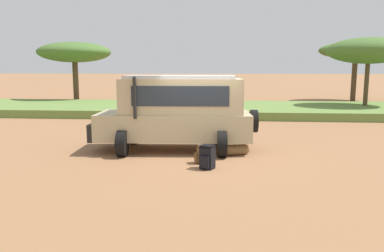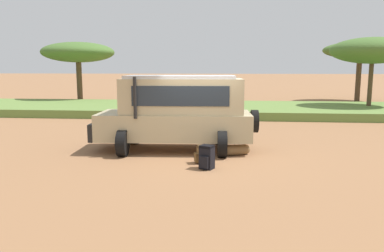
{
  "view_description": "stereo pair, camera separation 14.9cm",
  "coord_description": "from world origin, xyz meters",
  "px_view_note": "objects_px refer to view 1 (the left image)",
  "views": [
    {
      "loc": [
        0.68,
        -11.02,
        2.68
      ],
      "look_at": [
        -0.25,
        -0.29,
        1.0
      ],
      "focal_mm": 35.0,
      "sensor_mm": 36.0,
      "label": 1
    },
    {
      "loc": [
        0.83,
        -11.01,
        2.68
      ],
      "look_at": [
        -0.25,
        -0.29,
        1.0
      ],
      "focal_mm": 35.0,
      "sensor_mm": 36.0,
      "label": 2
    }
  ],
  "objects_px": {
    "backpack_cluster_center": "(207,157)",
    "acacia_tree_left_mid": "(369,51)",
    "backpack_beside_front_wheel": "(202,154)",
    "acacia_tree_centre_back": "(356,51)",
    "duffel_bag_low_black_case": "(236,150)",
    "safari_vehicle": "(177,111)",
    "acacia_tree_far_left": "(74,53)"
  },
  "relations": [
    {
      "from": "backpack_beside_front_wheel",
      "to": "backpack_cluster_center",
      "type": "distance_m",
      "value": 0.62
    },
    {
      "from": "backpack_beside_front_wheel",
      "to": "acacia_tree_centre_back",
      "type": "distance_m",
      "value": 23.88
    },
    {
      "from": "backpack_beside_front_wheel",
      "to": "backpack_cluster_center",
      "type": "xyz_separation_m",
      "value": [
        0.16,
        -0.59,
        0.06
      ]
    },
    {
      "from": "safari_vehicle",
      "to": "backpack_cluster_center",
      "type": "height_order",
      "value": "safari_vehicle"
    },
    {
      "from": "backpack_beside_front_wheel",
      "to": "duffel_bag_low_black_case",
      "type": "distance_m",
      "value": 1.49
    },
    {
      "from": "acacia_tree_centre_back",
      "to": "backpack_beside_front_wheel",
      "type": "bearing_deg",
      "value": -117.62
    },
    {
      "from": "backpack_beside_front_wheel",
      "to": "acacia_tree_centre_back",
      "type": "relative_size",
      "value": 0.09
    },
    {
      "from": "acacia_tree_left_mid",
      "to": "acacia_tree_centre_back",
      "type": "distance_m",
      "value": 8.28
    },
    {
      "from": "backpack_beside_front_wheel",
      "to": "acacia_tree_centre_back",
      "type": "height_order",
      "value": "acacia_tree_centre_back"
    },
    {
      "from": "backpack_beside_front_wheel",
      "to": "backpack_cluster_center",
      "type": "height_order",
      "value": "backpack_cluster_center"
    },
    {
      "from": "duffel_bag_low_black_case",
      "to": "acacia_tree_far_left",
      "type": "distance_m",
      "value": 19.76
    },
    {
      "from": "acacia_tree_far_left",
      "to": "acacia_tree_centre_back",
      "type": "relative_size",
      "value": 0.93
    },
    {
      "from": "acacia_tree_centre_back",
      "to": "safari_vehicle",
      "type": "bearing_deg",
      "value": -121.66
    },
    {
      "from": "backpack_beside_front_wheel",
      "to": "safari_vehicle",
      "type": "bearing_deg",
      "value": 118.81
    },
    {
      "from": "safari_vehicle",
      "to": "acacia_tree_left_mid",
      "type": "relative_size",
      "value": 1.12
    },
    {
      "from": "safari_vehicle",
      "to": "acacia_tree_centre_back",
      "type": "xyz_separation_m",
      "value": [
        11.85,
        19.22,
        2.73
      ]
    },
    {
      "from": "duffel_bag_low_black_case",
      "to": "acacia_tree_centre_back",
      "type": "relative_size",
      "value": 0.15
    },
    {
      "from": "backpack_cluster_center",
      "to": "acacia_tree_far_left",
      "type": "xyz_separation_m",
      "value": [
        -10.62,
        17.41,
        3.47
      ]
    },
    {
      "from": "duffel_bag_low_black_case",
      "to": "acacia_tree_left_mid",
      "type": "distance_m",
      "value": 14.63
    },
    {
      "from": "backpack_beside_front_wheel",
      "to": "acacia_tree_far_left",
      "type": "height_order",
      "value": "acacia_tree_far_left"
    },
    {
      "from": "safari_vehicle",
      "to": "duffel_bag_low_black_case",
      "type": "height_order",
      "value": "safari_vehicle"
    },
    {
      "from": "safari_vehicle",
      "to": "duffel_bag_low_black_case",
      "type": "xyz_separation_m",
      "value": [
        1.9,
        -0.55,
        -1.13
      ]
    },
    {
      "from": "backpack_cluster_center",
      "to": "acacia_tree_left_mid",
      "type": "distance_m",
      "value": 16.43
    },
    {
      "from": "backpack_beside_front_wheel",
      "to": "duffel_bag_low_black_case",
      "type": "height_order",
      "value": "backpack_beside_front_wheel"
    },
    {
      "from": "safari_vehicle",
      "to": "acacia_tree_centre_back",
      "type": "relative_size",
      "value": 0.95
    },
    {
      "from": "acacia_tree_far_left",
      "to": "acacia_tree_centre_back",
      "type": "distance_m",
      "value": 21.78
    },
    {
      "from": "safari_vehicle",
      "to": "duffel_bag_low_black_case",
      "type": "distance_m",
      "value": 2.28
    },
    {
      "from": "backpack_beside_front_wheel",
      "to": "acacia_tree_centre_back",
      "type": "bearing_deg",
      "value": 62.38
    },
    {
      "from": "backpack_cluster_center",
      "to": "acacia_tree_far_left",
      "type": "relative_size",
      "value": 0.12
    },
    {
      "from": "acacia_tree_far_left",
      "to": "acacia_tree_left_mid",
      "type": "distance_m",
      "value": 19.87
    },
    {
      "from": "duffel_bag_low_black_case",
      "to": "acacia_tree_centre_back",
      "type": "bearing_deg",
      "value": 63.3
    },
    {
      "from": "backpack_cluster_center",
      "to": "duffel_bag_low_black_case",
      "type": "height_order",
      "value": "backpack_cluster_center"
    }
  ]
}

